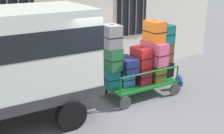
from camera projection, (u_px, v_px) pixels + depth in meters
ground_plane at (108, 102)px, 7.94m from camera, size 40.00×40.00×0.00m
building_wall at (71, 2)px, 8.98m from camera, size 12.00×0.38×5.00m
luggage_cart at (139, 84)px, 8.35m from camera, size 2.09×1.19×0.41m
cart_railing at (140, 69)px, 8.20m from camera, size 1.98×1.05×0.47m
suitcase_left_bottom at (112, 79)px, 7.78m from camera, size 0.40×0.35×0.54m
suitcase_left_middle at (112, 59)px, 7.59m from camera, size 0.43×0.54×0.59m
suitcase_left_top at (111, 36)px, 7.43m from camera, size 0.42×0.52×0.61m
suitcase_midleft_bottom at (125, 78)px, 8.07m from camera, size 0.41×0.50×0.38m
suitcase_midleft_middle at (127, 65)px, 7.89m from camera, size 0.43×0.71×0.42m
suitcase_center_bottom at (140, 74)px, 8.23m from camera, size 0.41×0.68×0.46m
suitcase_center_middle at (141, 57)px, 8.06m from camera, size 0.42×0.57×0.56m
suitcase_midright_bottom at (152, 71)px, 8.49m from camera, size 0.44×0.93×0.48m
suitcase_midright_middle at (154, 53)px, 8.27m from camera, size 0.40×0.87×0.64m
suitcase_midright_top at (154, 31)px, 8.11m from camera, size 0.40×0.60×0.58m
suitcase_right_bottom at (165, 69)px, 8.70m from camera, size 0.41×0.43×0.44m
suitcase_right_middle at (165, 53)px, 8.57m from camera, size 0.39×0.36×0.57m
suitcase_right_top at (166, 34)px, 8.39m from camera, size 0.38×0.42×0.55m
backpack at (178, 82)px, 8.81m from camera, size 0.27×0.22×0.44m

